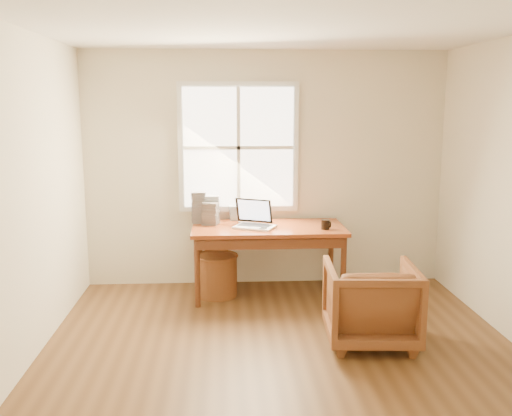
# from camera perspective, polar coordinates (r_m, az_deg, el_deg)

# --- Properties ---
(room_shell) EXTENTS (4.04, 4.54, 2.64)m
(room_shell) POSITION_cam_1_polar(r_m,az_deg,el_deg) (4.30, 2.69, 0.91)
(room_shell) COLOR brown
(room_shell) RESTS_ON ground
(desk) EXTENTS (1.60, 0.80, 0.04)m
(desk) POSITION_cam_1_polar(r_m,az_deg,el_deg) (6.02, 1.24, -2.03)
(desk) COLOR brown
(desk) RESTS_ON room_shell
(armchair) EXTENTS (0.80, 0.82, 0.70)m
(armchair) POSITION_cam_1_polar(r_m,az_deg,el_deg) (5.02, 11.40, -9.32)
(armchair) COLOR brown
(armchair) RESTS_ON room_shell
(wicker_stool) EXTENTS (0.46, 0.46, 0.44)m
(wicker_stool) POSITION_cam_1_polar(r_m,az_deg,el_deg) (6.13, -3.97, -6.77)
(wicker_stool) COLOR brown
(wicker_stool) RESTS_ON room_shell
(laptop) EXTENTS (0.59, 0.61, 0.33)m
(laptop) POSITION_cam_1_polar(r_m,az_deg,el_deg) (5.90, -0.13, -0.43)
(laptop) COLOR silver
(laptop) RESTS_ON desk
(mouse) EXTENTS (0.11, 0.09, 0.03)m
(mouse) POSITION_cam_1_polar(r_m,az_deg,el_deg) (5.81, 0.70, -2.13)
(mouse) COLOR black
(mouse) RESTS_ON desk
(coffee_mug) EXTENTS (0.11, 0.11, 0.10)m
(coffee_mug) POSITION_cam_1_polar(r_m,az_deg,el_deg) (5.91, 6.95, -1.64)
(coffee_mug) COLOR black
(coffee_mug) RESTS_ON desk
(cd_stack_a) EXTENTS (0.16, 0.14, 0.30)m
(cd_stack_a) POSITION_cam_1_polar(r_m,az_deg,el_deg) (6.18, -4.41, -0.13)
(cd_stack_a) COLOR #B3B7BF
(cd_stack_a) RESTS_ON desk
(cd_stack_b) EXTENTS (0.19, 0.17, 0.24)m
(cd_stack_b) POSITION_cam_1_polar(r_m,az_deg,el_deg) (6.10, -4.58, -0.53)
(cd_stack_b) COLOR #2A2A2F
(cd_stack_b) RESTS_ON desk
(cd_stack_c) EXTENTS (0.16, 0.14, 0.34)m
(cd_stack_c) POSITION_cam_1_polar(r_m,az_deg,el_deg) (6.19, -5.74, 0.08)
(cd_stack_c) COLOR #9E9EAB
(cd_stack_c) RESTS_ON desk
(cd_stack_d) EXTENTS (0.13, 0.12, 0.16)m
(cd_stack_d) POSITION_cam_1_polar(r_m,az_deg,el_deg) (6.33, -2.07, -0.49)
(cd_stack_d) COLOR #B0B6BC
(cd_stack_d) RESTS_ON desk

